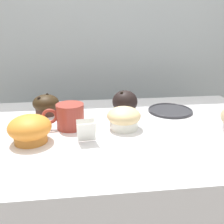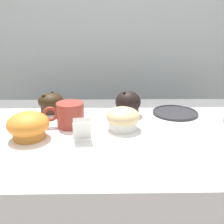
{
  "view_description": "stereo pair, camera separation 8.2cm",
  "coord_description": "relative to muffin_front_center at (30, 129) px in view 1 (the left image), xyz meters",
  "views": [
    {
      "loc": [
        -0.12,
        -0.74,
        1.25
      ],
      "look_at": [
        -0.02,
        0.03,
        0.98
      ],
      "focal_mm": 42.0,
      "sensor_mm": 36.0,
      "label": 1
    },
    {
      "loc": [
        -0.04,
        -0.75,
        1.25
      ],
      "look_at": [
        -0.02,
        0.03,
        0.98
      ],
      "focal_mm": 42.0,
      "sensor_mm": 36.0,
      "label": 2
    }
  ],
  "objects": [
    {
      "name": "wall_back",
      "position": [
        0.26,
        0.66,
        -0.07
      ],
      "size": [
        3.2,
        0.1,
        1.8
      ],
      "primitive_type": "cube",
      "color": "#A8B2B7",
      "rests_on": "ground"
    },
    {
      "name": "muffin_front_right",
      "position": [
        0.29,
        0.19,
        0.0
      ],
      "size": [
        0.09,
        0.09,
        0.09
      ],
      "color": "#332010",
      "rests_on": "display_counter"
    },
    {
      "name": "muffin_back_left",
      "position": [
        0.27,
        0.06,
        -0.0
      ],
      "size": [
        0.1,
        0.1,
        0.07
      ],
      "color": "white",
      "rests_on": "display_counter"
    },
    {
      "name": "muffin_front_left",
      "position": [
        0.02,
        0.23,
        -0.0
      ],
      "size": [
        0.09,
        0.09,
        0.08
      ],
      "color": "#402820",
      "rests_on": "display_counter"
    },
    {
      "name": "serving_plate",
      "position": [
        0.47,
        0.2,
        -0.03
      ],
      "size": [
        0.16,
        0.16,
        0.01
      ],
      "color": "#2D2D33",
      "rests_on": "display_counter"
    },
    {
      "name": "price_card",
      "position": [
        0.15,
        -0.02,
        -0.01
      ],
      "size": [
        0.05,
        0.05,
        0.06
      ],
      "color": "white",
      "rests_on": "display_counter"
    },
    {
      "name": "muffin_front_center",
      "position": [
        0.0,
        0.0,
        0.0
      ],
      "size": [
        0.12,
        0.12,
        0.08
      ],
      "color": "#C57930",
      "rests_on": "display_counter"
    },
    {
      "name": "coffee_cup",
      "position": [
        0.1,
        0.09,
        0.0
      ],
      "size": [
        0.13,
        0.09,
        0.08
      ],
      "color": "#99382D",
      "rests_on": "display_counter"
    }
  ]
}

